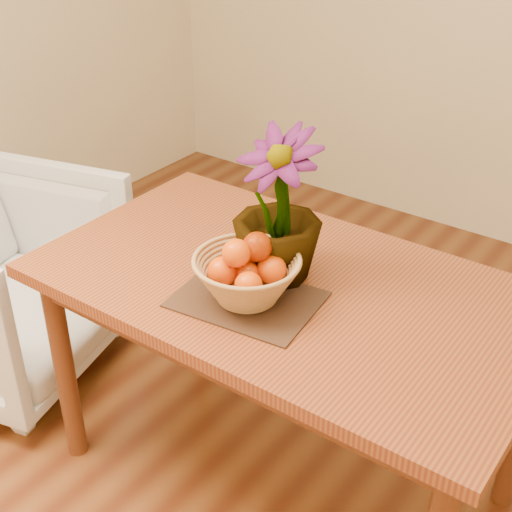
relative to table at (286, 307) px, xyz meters
The scene contains 5 objects.
table is the anchor object (origin of this frame).
placemat 0.17m from the table, 102.98° to the right, with size 0.37×0.27×0.01m, color #3B2415.
wicker_basket 0.21m from the table, 102.98° to the right, with size 0.28×0.28×0.12m.
orange_pile 0.25m from the table, 102.56° to the right, with size 0.17×0.17×0.14m.
potted_plant 0.30m from the table, behind, with size 0.24×0.24×0.43m, color #144313.
Camera 1 is at (0.90, -1.08, 1.81)m, focal length 50.00 mm.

